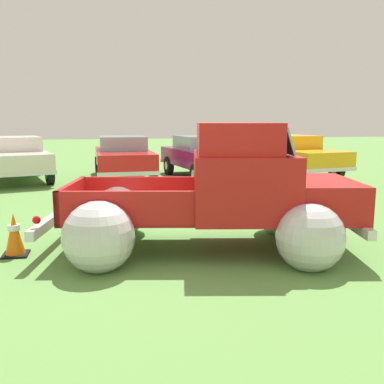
{
  "coord_description": "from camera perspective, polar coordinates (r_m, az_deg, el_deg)",
  "views": [
    {
      "loc": [
        -1.4,
        -6.19,
        1.95
      ],
      "look_at": [
        0.0,
        0.55,
        0.79
      ],
      "focal_mm": 39.77,
      "sensor_mm": 36.0,
      "label": 1
    }
  ],
  "objects": [
    {
      "name": "ground_plane",
      "position": [
        6.64,
        0.98,
        -7.54
      ],
      "size": [
        80.0,
        80.0,
        0.0
      ],
      "primitive_type": "plane",
      "color": "#609347"
    },
    {
      "name": "vintage_pickup_truck",
      "position": [
        6.48,
        4.43,
        -1.1
      ],
      "size": [
        4.9,
        3.44,
        1.96
      ],
      "rotation": [
        0.0,
        0.0,
        -0.2
      ],
      "color": "black",
      "rests_on": "ground"
    },
    {
      "name": "show_car_0",
      "position": [
        15.02,
        -22.79,
        4.36
      ],
      "size": [
        3.01,
        4.56,
        1.43
      ],
      "rotation": [
        0.0,
        0.0,
        -1.29
      ],
      "color": "black",
      "rests_on": "ground"
    },
    {
      "name": "show_car_1",
      "position": [
        14.45,
        -9.26,
        4.81
      ],
      "size": [
        1.92,
        4.57,
        1.43
      ],
      "rotation": [
        0.0,
        0.0,
        -1.54
      ],
      "color": "black",
      "rests_on": "ground"
    },
    {
      "name": "show_car_2",
      "position": [
        14.49,
        1.47,
        4.93
      ],
      "size": [
        2.41,
        4.63,
        1.43
      ],
      "rotation": [
        0.0,
        0.0,
        -1.42
      ],
      "color": "black",
      "rests_on": "ground"
    },
    {
      "name": "show_car_3",
      "position": [
        15.63,
        13.0,
        5.04
      ],
      "size": [
        2.54,
        4.85,
        1.43
      ],
      "rotation": [
        0.0,
        0.0,
        -1.42
      ],
      "color": "black",
      "rests_on": "ground"
    },
    {
      "name": "lane_cone_0",
      "position": [
        9.21,
        -14.0,
        -0.98
      ],
      "size": [
        0.36,
        0.36,
        0.63
      ],
      "color": "black",
      "rests_on": "ground"
    },
    {
      "name": "lane_cone_1",
      "position": [
        6.73,
        -22.71,
        -5.32
      ],
      "size": [
        0.36,
        0.36,
        0.63
      ],
      "color": "black",
      "rests_on": "ground"
    }
  ]
}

